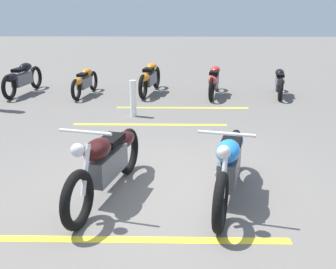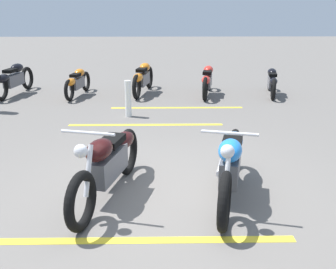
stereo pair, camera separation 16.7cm
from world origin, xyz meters
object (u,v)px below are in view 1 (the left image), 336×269
Objects in this scene: motorcycle_dark_foreground at (108,161)px; motorcycle_row_far_right at (22,78)px; motorcycle_row_left at (214,80)px; motorcycle_row_right at (84,82)px; bollard_post at (133,98)px; motorcycle_row_center at (149,78)px; motorcycle_bright_foreground at (229,163)px; motorcycle_row_far_left at (279,82)px.

motorcycle_dark_foreground is 7.07m from motorcycle_row_far_right.
motorcycle_row_left reaches higher than motorcycle_row_right.
motorcycle_row_left is at bearing -81.52° from motorcycle_row_right.
bollard_post is at bearing -135.81° from motorcycle_row_right.
bollard_post is (-2.44, 0.22, -0.05)m from motorcycle_row_center.
motorcycle_row_center is at bearing -167.31° from motorcycle_dark_foreground.
motorcycle_row_far_right is (6.22, 4.96, -0.01)m from motorcycle_bright_foreground.
motorcycle_row_center is 3.57m from motorcycle_row_far_right.
motorcycle_dark_foreground is 3.86m from bollard_post.
bollard_post reaches higher than motorcycle_row_right.
motorcycle_row_far_right reaches higher than motorcycle_row_left.
motorcycle_row_left is 1.81m from motorcycle_row_center.
motorcycle_row_far_right is at bearing 55.30° from bollard_post.
motorcycle_bright_foreground is 6.45m from motorcycle_row_far_left.
motorcycle_dark_foreground is 7.09m from motorcycle_row_far_left.
motorcycle_dark_foreground is (0.04, 1.54, 0.00)m from motorcycle_bright_foreground.
motorcycle_row_right is at bearing 109.63° from motorcycle_row_center.
motorcycle_row_far_left is 4.37m from bollard_post.
motorcycle_row_right is (6.02, 1.63, -0.07)m from motorcycle_dark_foreground.
motorcycle_row_center is at bearing -153.74° from motorcycle_bright_foreground.
motorcycle_dark_foreground is at bearing -77.45° from motorcycle_bright_foreground.
motorcycle_dark_foreground reaches higher than motorcycle_row_center.
motorcycle_row_left is at bearing 176.26° from motorcycle_dark_foreground.
motorcycle_row_right is at bearing -150.75° from motorcycle_dark_foreground.
motorcycle_row_center is 2.70× the size of bollard_post.
motorcycle_dark_foreground is at bearing -156.66° from motorcycle_row_right.
motorcycle_row_left reaches higher than motorcycle_row_far_left.
motorcycle_row_far_left is at bearing 162.34° from motorcycle_dark_foreground.
motorcycle_row_left is (0.01, 1.79, 0.04)m from motorcycle_row_far_left.
motorcycle_row_right is at bearing 101.45° from motorcycle_row_far_left.
motorcycle_bright_foreground is at bearing -157.61° from bollard_post.
motorcycle_row_center is 1.16× the size of motorcycle_row_right.
motorcycle_row_far_left is 0.90× the size of motorcycle_row_left.
motorcycle_row_center is at bearing -81.37° from motorcycle_row_far_right.
motorcycle_row_left is 2.96m from bollard_post.
motorcycle_row_far_left is 3.59m from motorcycle_row_center.
motorcycle_row_far_left is 2.32× the size of bollard_post.
motorcycle_bright_foreground is 7.96m from motorcycle_row_far_right.
motorcycle_row_left is 0.93× the size of motorcycle_row_far_right.
motorcycle_row_far_right is (0.17, 1.79, 0.07)m from motorcycle_row_right.
motorcycle_bright_foreground reaches higher than motorcycle_row_center.
motorcycle_row_far_right reaches higher than motorcycle_row_center.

